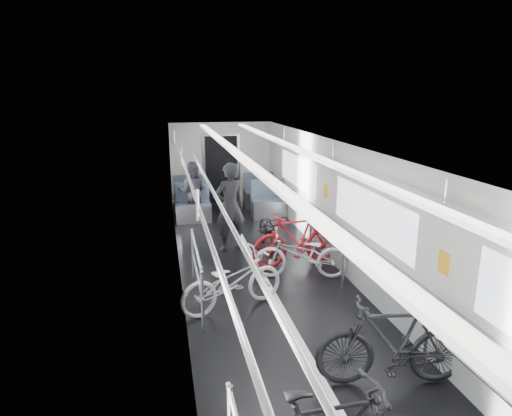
{
  "coord_description": "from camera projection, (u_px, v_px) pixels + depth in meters",
  "views": [
    {
      "loc": [
        -1.72,
        -6.48,
        3.33
      ],
      "look_at": [
        0.0,
        1.84,
        1.12
      ],
      "focal_mm": 32.0,
      "sensor_mm": 36.0,
      "label": 1
    }
  ],
  "objects": [
    {
      "name": "person_seated",
      "position": [
        193.0,
        192.0,
        11.71
      ],
      "size": [
        0.85,
        0.71,
        1.57
      ],
      "primitive_type": "imported",
      "rotation": [
        0.0,
        0.0,
        2.97
      ],
      "color": "#322F38",
      "rests_on": "floor"
    },
    {
      "name": "bike_right_far",
      "position": [
        297.0,
        239.0,
        8.78
      ],
      "size": [
        1.87,
        0.76,
        1.09
      ],
      "primitive_type": "imported",
      "rotation": [
        0.0,
        0.0,
        -1.43
      ],
      "color": "maroon",
      "rests_on": "floor"
    },
    {
      "name": "car_shell",
      "position": [
        257.0,
        208.0,
        8.72
      ],
      "size": [
        3.02,
        14.01,
        2.41
      ],
      "color": "black",
      "rests_on": "ground"
    },
    {
      "name": "bike_left_far",
      "position": [
        232.0,
        281.0,
        7.05
      ],
      "size": [
        1.85,
        1.16,
        0.92
      ],
      "primitive_type": "imported",
      "rotation": [
        0.0,
        0.0,
        1.91
      ],
      "color": "silver",
      "rests_on": "floor"
    },
    {
      "name": "person_standing",
      "position": [
        230.0,
        207.0,
        9.58
      ],
      "size": [
        0.79,
        0.64,
        1.88
      ],
      "primitive_type": "imported",
      "rotation": [
        0.0,
        0.0,
        3.46
      ],
      "color": "black",
      "rests_on": "floor"
    },
    {
      "name": "bike_aisle",
      "position": [
        269.0,
        230.0,
        9.78
      ],
      "size": [
        0.6,
        1.55,
        0.8
      ],
      "primitive_type": "imported",
      "rotation": [
        0.0,
        0.0,
        0.05
      ],
      "color": "black",
      "rests_on": "floor"
    },
    {
      "name": "bike_right_mid",
      "position": [
        302.0,
        255.0,
        8.22
      ],
      "size": [
        1.79,
        0.95,
        0.89
      ],
      "primitive_type": "imported",
      "rotation": [
        0.0,
        0.0,
        -1.79
      ],
      "color": "#BAB9BE",
      "rests_on": "floor"
    },
    {
      "name": "bike_right_near",
      "position": [
        393.0,
        342.0,
        5.21
      ],
      "size": [
        1.84,
        0.78,
        1.07
      ],
      "primitive_type": "imported",
      "rotation": [
        0.0,
        0.0,
        -1.73
      ],
      "color": "black",
      "rests_on": "floor"
    }
  ]
}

